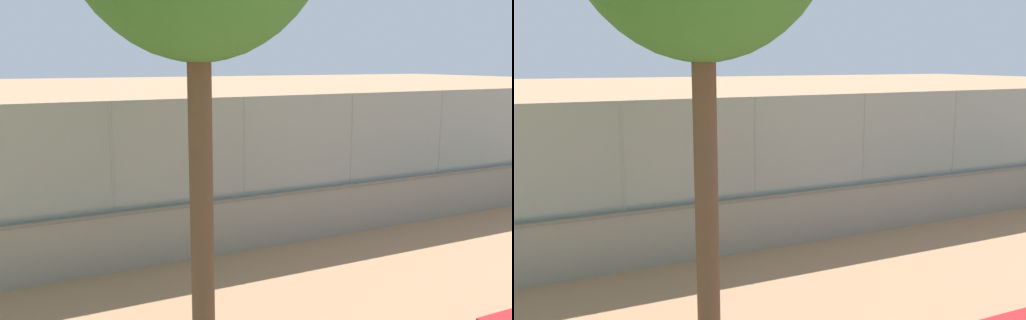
# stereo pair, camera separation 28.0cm
# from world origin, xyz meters

# --- Properties ---
(ground_plane) EXTENTS (260.00, 260.00, 0.00)m
(ground_plane) POSITION_xyz_m (0.00, 0.00, 0.00)
(ground_plane) COLOR tan
(perimeter_wall) EXTENTS (25.58, 0.98, 1.34)m
(perimeter_wall) POSITION_xyz_m (-1.97, 13.40, 0.68)
(perimeter_wall) COLOR gray
(perimeter_wall) RESTS_ON ground_plane
(fence_panel_on_wall) EXTENTS (25.12, 0.61, 2.38)m
(fence_panel_on_wall) POSITION_xyz_m (-1.97, 13.40, 2.54)
(fence_panel_on_wall) COLOR gray
(fence_panel_on_wall) RESTS_ON perimeter_wall
(player_near_wall_returning) EXTENTS (1.27, 0.80, 1.72)m
(player_near_wall_returning) POSITION_xyz_m (-1.37, 10.69, 1.02)
(player_near_wall_returning) COLOR black
(player_near_wall_returning) RESTS_ON ground_plane
(player_crossing_court) EXTENTS (1.28, 0.77, 1.66)m
(player_crossing_court) POSITION_xyz_m (4.86, 7.44, 0.99)
(player_crossing_court) COLOR #B2B2B2
(player_crossing_court) RESTS_ON ground_plane
(player_baseline_waiting) EXTENTS (0.74, 1.20, 1.68)m
(player_baseline_waiting) POSITION_xyz_m (-5.60, 4.23, 0.99)
(player_baseline_waiting) COLOR navy
(player_baseline_waiting) RESTS_ON ground_plane
(sports_ball) EXTENTS (0.16, 0.16, 0.16)m
(sports_ball) POSITION_xyz_m (-0.09, 11.66, 1.01)
(sports_ball) COLOR orange
(courtside_bench) EXTENTS (1.61, 0.41, 0.87)m
(courtside_bench) POSITION_xyz_m (2.28, 11.36, 0.46)
(courtside_bench) COLOR brown
(courtside_bench) RESTS_ON ground_plane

